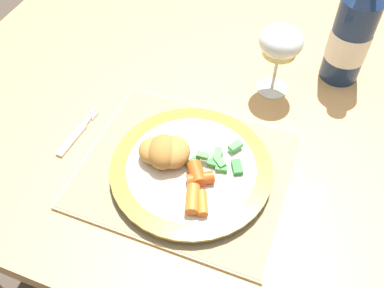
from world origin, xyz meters
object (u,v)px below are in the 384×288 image
Objects in this scene: dining_table at (239,135)px; wine_glass at (281,44)px; fork at (75,136)px; table_knife at (304,245)px; dinner_plate at (191,169)px; bottle at (352,32)px.

dining_table is 8.36× the size of wine_glass.
wine_glass is (0.04, 0.06, 0.21)m from dining_table.
table_knife is (0.44, -0.07, 0.00)m from fork.
dining_table is at bearing 124.18° from table_knife.
dinner_plate is at bearing -0.88° from fork.
table_knife is at bearing -16.61° from dinner_plate.
fork is at bearing 179.12° from dinner_plate.
wine_glass is at bearing 56.47° from dining_table.
bottle is (-0.01, 0.41, 0.10)m from table_knife.
dinner_plate is at bearing -100.09° from dining_table.
fork reaches higher than dining_table.
dining_table is 0.23m from dinner_plate.
table_knife is 0.71× the size of bottle.
dining_table is 0.34m from fork.
wine_glass is (-0.13, 0.32, 0.11)m from table_knife.
table_knife is 0.43m from bottle.
wine_glass is 0.53× the size of bottle.
dining_table is 4.54× the size of dinner_plate.
bottle is at bearing 39.08° from fork.
dining_table is at bearing 35.57° from fork.
dining_table is 0.22m from wine_glass.
fork is (-0.23, 0.00, -0.01)m from dinner_plate.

